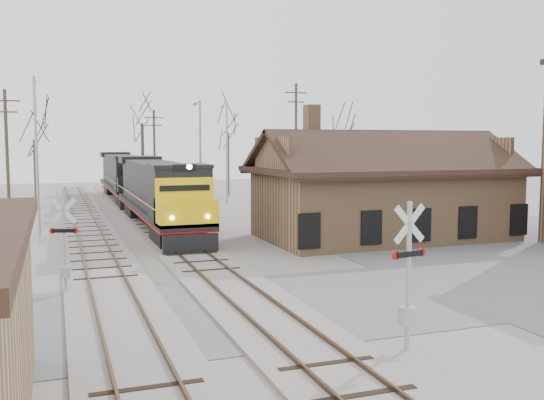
{
  "coord_description": "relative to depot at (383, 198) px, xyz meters",
  "views": [
    {
      "loc": [
        -6.33,
        -19.55,
        5.73
      ],
      "look_at": [
        3.9,
        9.0,
        2.81
      ],
      "focal_mm": 40.0,
      "sensor_mm": 36.0,
      "label": 1
    }
  ],
  "objects": [
    {
      "name": "streetlight_a",
      "position": [
        -19.34,
        7.08,
        2.92
      ],
      "size": [
        0.25,
        2.04,
        9.57
      ],
      "color": "#A5A8AD",
      "rests_on": "ground"
    },
    {
      "name": "track_siding",
      "position": [
        -16.49,
        3.0,
        -2.34
      ],
      "size": [
        3.4,
        90.0,
        0.24
      ],
      "color": "gray",
      "rests_on": "ground"
    },
    {
      "name": "road",
      "position": [
        -11.99,
        -12.0,
        -2.39
      ],
      "size": [
        60.0,
        9.0,
        0.03
      ],
      "primitive_type": "cube",
      "color": "#5A5A5F",
      "rests_on": "ground"
    },
    {
      "name": "utility_pole_c",
      "position": [
        1.7,
        18.08,
        3.23
      ],
      "size": [
        2.0,
        0.24,
        10.81
      ],
      "color": "#382D23",
      "rests_on": "ground"
    },
    {
      "name": "ground",
      "position": [
        -11.99,
        -12.0,
        -2.41
      ],
      "size": [
        140.0,
        140.0,
        0.0
      ],
      "primitive_type": "plane",
      "color": "gray",
      "rests_on": "ground"
    },
    {
      "name": "tree_c",
      "position": [
        -9.59,
        33.2,
        6.51
      ],
      "size": [
        5.11,
        5.11,
        12.51
      ],
      "color": "#382D23",
      "rests_on": "ground"
    },
    {
      "name": "tree_e",
      "position": [
        9.11,
        23.62,
        4.61
      ],
      "size": [
        4.03,
        4.03,
        9.86
      ],
      "color": "#382D23",
      "rests_on": "ground"
    },
    {
      "name": "tree_b",
      "position": [
        -19.93,
        24.89,
        4.48
      ],
      "size": [
        3.95,
        3.95,
        9.68
      ],
      "color": "#382D23",
      "rests_on": "ground"
    },
    {
      "name": "locomotive_lead",
      "position": [
        -11.99,
        7.98,
        -0.0
      ],
      "size": [
        3.08,
        20.6,
        4.57
      ],
      "color": "black",
      "rests_on": "ground"
    },
    {
      "name": "track_main",
      "position": [
        -11.99,
        3.0,
        -2.34
      ],
      "size": [
        3.4,
        90.0,
        0.24
      ],
      "color": "gray",
      "rests_on": "ground"
    },
    {
      "name": "utility_pole_b",
      "position": [
        -8.49,
        32.38,
        2.33
      ],
      "size": [
        2.0,
        0.24,
        9.04
      ],
      "color": "#382D23",
      "rests_on": "ground"
    },
    {
      "name": "utility_pole_a",
      "position": [
        -21.56,
        16.01,
        2.55
      ],
      "size": [
        2.0,
        0.24,
        9.46
      ],
      "color": "#382D23",
      "rests_on": "ground"
    },
    {
      "name": "crossbuck_near",
      "position": [
        -9.28,
        -17.43,
        -0.48
      ],
      "size": [
        1.17,
        0.31,
        4.12
      ],
      "rotation": [
        0.0,
        0.0,
        0.17
      ],
      "color": "#A5A8AD",
      "rests_on": "ground"
    },
    {
      "name": "crossbuck_far",
      "position": [
        -18.1,
        -7.8,
        -0.64
      ],
      "size": [
        1.04,
        0.37,
        3.72
      ],
      "rotation": [
        0.0,
        0.0,
        2.86
      ],
      "color": "#A5A8AD",
      "rests_on": "ground"
    },
    {
      "name": "depot",
      "position": [
        0.0,
        0.0,
        0.0
      ],
      "size": [
        15.2,
        9.31,
        7.9
      ],
      "color": "#9E7651",
      "rests_on": "ground"
    },
    {
      "name": "tree_d",
      "position": [
        -0.94,
        30.93,
        5.35
      ],
      "size": [
        4.45,
        4.45,
        10.9
      ],
      "color": "#382D23",
      "rests_on": "ground"
    },
    {
      "name": "locomotive_trailing",
      "position": [
        -11.99,
        28.86,
        -0.0
      ],
      "size": [
        3.08,
        20.6,
        4.33
      ],
      "color": "black",
      "rests_on": "ground"
    },
    {
      "name": "streetlight_c",
      "position": [
        -2.95,
        24.16,
        2.75
      ],
      "size": [
        0.25,
        2.04,
        9.24
      ],
      "color": "#A5A8AD",
      "rests_on": "ground"
    },
    {
      "name": "streetlight_b",
      "position": [
        -8.32,
        12.01,
        2.49
      ],
      "size": [
        0.25,
        2.04,
        8.72
      ],
      "color": "#A5A8AD",
      "rests_on": "ground"
    }
  ]
}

